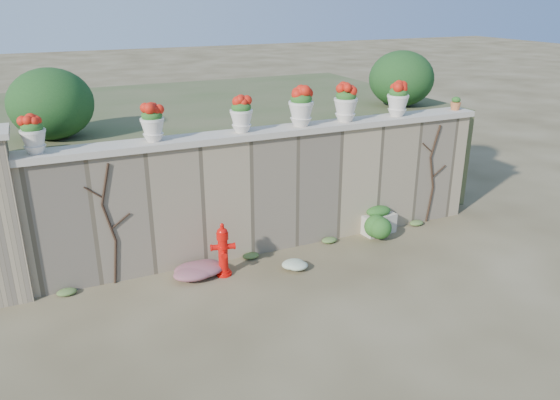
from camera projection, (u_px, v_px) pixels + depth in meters
name	position (u px, v px, depth m)	size (l,w,h in m)	color
ground	(319.00, 294.00, 8.05)	(80.00, 80.00, 0.00)	#4B3E25
stone_wall	(271.00, 193.00, 9.23)	(8.00, 0.40, 2.00)	#988565
wall_cap	(270.00, 132.00, 8.86)	(8.10, 0.52, 0.10)	beige
raised_fill	(213.00, 147.00, 11.96)	(9.00, 6.00, 2.00)	#384C23
back_shrub_left	(51.00, 104.00, 8.48)	(1.30, 1.30, 1.10)	#143814
back_shrub_right	(401.00, 79.00, 11.01)	(1.30, 1.30, 1.10)	#143814
vine_left	(110.00, 223.00, 8.02)	(0.60, 0.04, 1.91)	black
vine_right	(432.00, 173.00, 10.28)	(0.60, 0.04, 1.91)	black
fire_hydrant	(223.00, 250.00, 8.45)	(0.38, 0.27, 0.87)	red
planter_box	(378.00, 220.00, 10.05)	(0.66, 0.44, 0.52)	beige
green_shrub	(381.00, 225.00, 9.77)	(0.58, 0.52, 0.55)	#1E5119
magenta_clump	(194.00, 269.00, 8.49)	(1.01, 0.67, 0.27)	#C12674
white_flowers	(297.00, 264.00, 8.74)	(0.56, 0.45, 0.20)	white
urn_pot_0	(33.00, 134.00, 7.40)	(0.34, 0.34, 0.53)	silver
urn_pot_1	(152.00, 123.00, 8.02)	(0.36, 0.36, 0.56)	silver
urn_pot_2	(241.00, 114.00, 8.55)	(0.36, 0.36, 0.57)	silver
urn_pot_3	(301.00, 107.00, 8.94)	(0.41, 0.41, 0.65)	silver
urn_pot_4	(346.00, 103.00, 9.26)	(0.41, 0.41, 0.64)	silver
urn_pot_5	(398.00, 99.00, 9.68)	(0.39, 0.39, 0.61)	silver
terracotta_pot	(456.00, 104.00, 10.26)	(0.20, 0.20, 0.24)	#C06B3A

